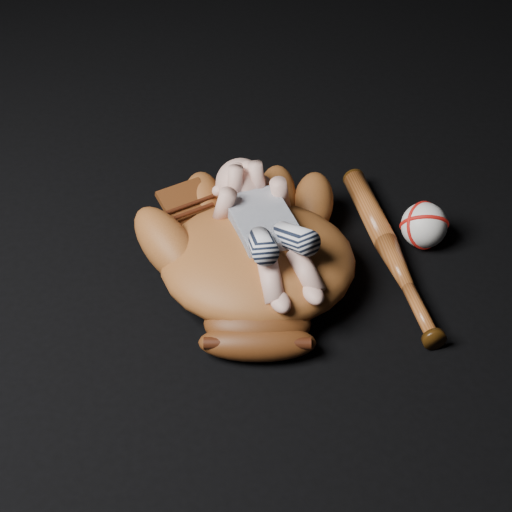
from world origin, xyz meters
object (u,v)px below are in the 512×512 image
at_px(baseball_glove, 258,253).
at_px(baseball, 424,225).
at_px(newborn_baby, 268,228).
at_px(baseball_bat, 390,251).

xyz_separation_m(baseball_glove, baseball, (0.31, 0.08, -0.03)).
bearing_deg(newborn_baby, baseball_bat, -4.11).
bearing_deg(baseball_glove, newborn_baby, 24.44).
bearing_deg(baseball_bat, baseball, 30.45).
distance_m(baseball_bat, baseball, 0.08).
distance_m(newborn_baby, baseball, 0.32).
bearing_deg(baseball, baseball_bat, -149.55).
relative_size(baseball_glove, newborn_baby, 1.37).
relative_size(baseball_bat, baseball, 5.40).
height_order(newborn_baby, baseball_bat, newborn_baby).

